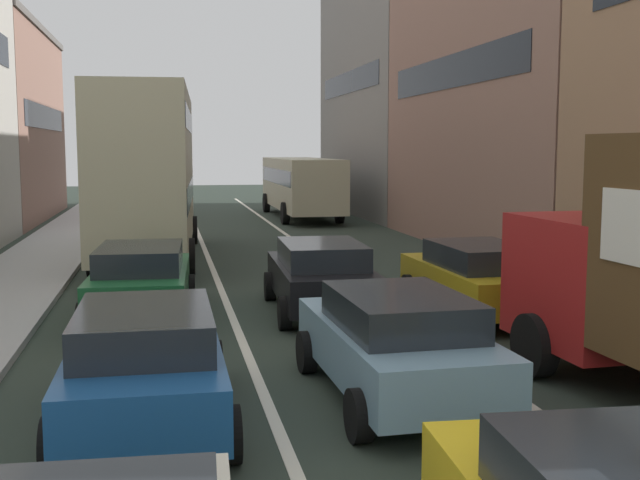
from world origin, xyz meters
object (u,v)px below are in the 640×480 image
hatchback_centre_lane_third (321,275)px  sedan_left_lane_third (141,280)px  sedan_centre_lane_second (396,342)px  sedan_right_lane_behind_truck (477,277)px  bus_mid_queue_primary (148,167)px  bus_far_queue_secondary (301,182)px  wagon_left_lane_second (146,361)px

hatchback_centre_lane_third → sedan_left_lane_third: same height
sedan_centre_lane_second → sedan_right_lane_behind_truck: 5.77m
sedan_left_lane_third → sedan_right_lane_behind_truck: size_ratio=1.01×
sedan_left_lane_third → bus_mid_queue_primary: bearing=2.8°
sedan_centre_lane_second → sedan_left_lane_third: 6.81m
bus_mid_queue_primary → bus_far_queue_secondary: bus_mid_queue_primary is taller
sedan_right_lane_behind_truck → bus_far_queue_secondary: bus_far_queue_secondary is taller
wagon_left_lane_second → bus_far_queue_secondary: (6.83, 28.11, 0.96)m
sedan_right_lane_behind_truck → bus_far_queue_secondary: size_ratio=0.41×
wagon_left_lane_second → bus_far_queue_secondary: 28.94m
bus_far_queue_secondary → sedan_centre_lane_second: bearing=173.2°
sedan_centre_lane_second → wagon_left_lane_second: 3.32m
sedan_centre_lane_second → bus_far_queue_secondary: (3.52, 27.76, 0.96)m
hatchback_centre_lane_third → bus_far_queue_secondary: bearing=-6.7°
wagon_left_lane_second → bus_mid_queue_primary: 14.86m
bus_mid_queue_primary → sedan_right_lane_behind_truck: bearing=-142.2°
hatchback_centre_lane_third → sedan_right_lane_behind_truck: same height
sedan_left_lane_third → hatchback_centre_lane_third: bearing=-88.9°
wagon_left_lane_second → sedan_right_lane_behind_truck: same height
bus_mid_queue_primary → bus_far_queue_secondary: (7.02, 13.39, -1.07)m
sedan_left_lane_third → bus_far_queue_secondary: bus_far_queue_secondary is taller
hatchback_centre_lane_third → bus_far_queue_secondary: 22.34m
sedan_right_lane_behind_truck → bus_far_queue_secondary: bearing=-2.1°
sedan_centre_lane_second → bus_far_queue_secondary: size_ratio=0.41×
sedan_left_lane_third → bus_mid_queue_primary: 8.79m
bus_far_queue_secondary → hatchback_centre_lane_third: bearing=171.6°
hatchback_centre_lane_third → sedan_centre_lane_second: bearing=-178.9°
bus_mid_queue_primary → sedan_centre_lane_second: bearing=-163.4°
sedan_left_lane_third → sedan_right_lane_behind_truck: bearing=-95.5°
hatchback_centre_lane_third → bus_mid_queue_primary: bearing=24.7°
hatchback_centre_lane_third → sedan_left_lane_third: bearing=90.3°
hatchback_centre_lane_third → sedan_left_lane_third: size_ratio=0.99×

